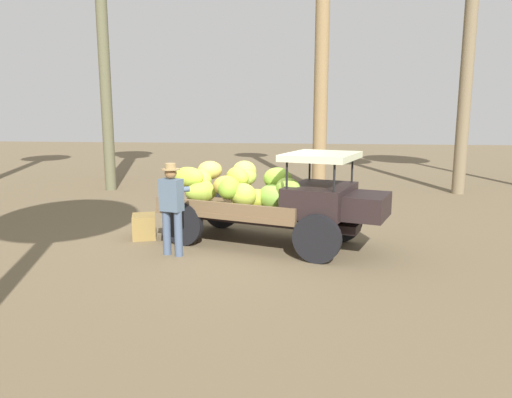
{
  "coord_description": "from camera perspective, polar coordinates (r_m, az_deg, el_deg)",
  "views": [
    {
      "loc": [
        1.46,
        -9.63,
        2.68
      ],
      "look_at": [
        0.4,
        0.0,
        0.9
      ],
      "focal_mm": 34.17,
      "sensor_mm": 36.0,
      "label": 1
    }
  ],
  "objects": [
    {
      "name": "truck",
      "position": [
        9.7,
        1.72,
        0.22
      ],
      "size": [
        4.66,
        2.85,
        1.88
      ],
      "rotation": [
        0.0,
        0.0,
        -0.32
      ],
      "color": "black",
      "rests_on": "ground"
    },
    {
      "name": "ground_plane",
      "position": [
        10.1,
        -2.24,
        -5.0
      ],
      "size": [
        60.0,
        60.0,
        0.0
      ],
      "primitive_type": "plane",
      "color": "brown"
    },
    {
      "name": "wooden_crate",
      "position": [
        10.58,
        -12.97,
        -3.14
      ],
      "size": [
        0.63,
        0.7,
        0.5
      ],
      "primitive_type": "cube",
      "rotation": [
        0.0,
        0.0,
        1.89
      ],
      "color": "olive",
      "rests_on": "ground"
    },
    {
      "name": "farmer",
      "position": [
        9.08,
        -9.83,
        -0.52
      ],
      "size": [
        0.55,
        0.51,
        1.73
      ],
      "rotation": [
        0.0,
        0.0,
        1.25
      ],
      "color": "#46576F",
      "rests_on": "ground"
    }
  ]
}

